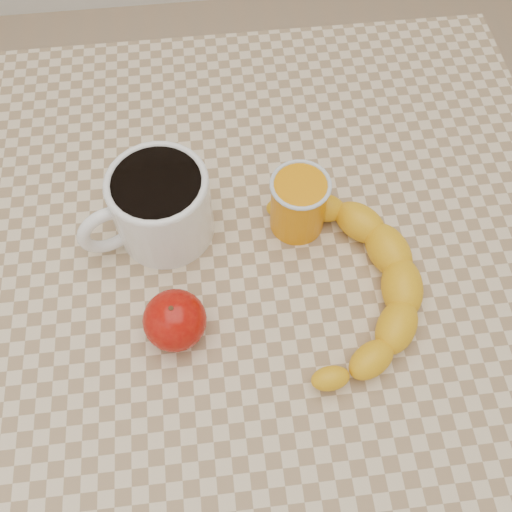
{
  "coord_description": "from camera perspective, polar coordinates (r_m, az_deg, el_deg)",
  "views": [
    {
      "loc": [
        -0.04,
        -0.32,
        1.34
      ],
      "look_at": [
        0.0,
        0.0,
        0.77
      ],
      "focal_mm": 40.0,
      "sensor_mm": 36.0,
      "label": 1
    }
  ],
  "objects": [
    {
      "name": "ground",
      "position": [
        1.37,
        0.0,
        -15.93
      ],
      "size": [
        3.0,
        3.0,
        0.0
      ],
      "primitive_type": "plane",
      "color": "tan",
      "rests_on": "ground"
    },
    {
      "name": "coffee_mug",
      "position": [
        0.66,
        -9.71,
        5.06
      ],
      "size": [
        0.17,
        0.15,
        0.1
      ],
      "color": "white",
      "rests_on": "table"
    },
    {
      "name": "banana",
      "position": [
        0.64,
        8.9,
        -2.57
      ],
      "size": [
        0.25,
        0.32,
        0.05
      ],
      "primitive_type": null,
      "rotation": [
        0.0,
        0.0,
        -0.09
      ],
      "color": "yellow",
      "rests_on": "table"
    },
    {
      "name": "table",
      "position": [
        0.74,
        0.0,
        -3.99
      ],
      "size": [
        0.8,
        0.8,
        0.75
      ],
      "color": "beige",
      "rests_on": "ground"
    },
    {
      "name": "orange_juice_glass",
      "position": [
        0.66,
        4.28,
        5.27
      ],
      "size": [
        0.07,
        0.07,
        0.08
      ],
      "color": "orange",
      "rests_on": "table"
    },
    {
      "name": "apple",
      "position": [
        0.61,
        -8.12,
        -6.38
      ],
      "size": [
        0.07,
        0.07,
        0.06
      ],
      "color": "#930604",
      "rests_on": "table"
    }
  ]
}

